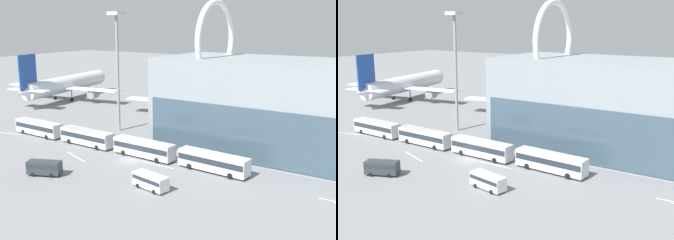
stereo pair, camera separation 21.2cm
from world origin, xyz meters
TOP-DOWN VIEW (x-y plane):
  - ground_plane at (0.00, 0.00)m, footprint 440.00×440.00m
  - airliner_at_gate_near at (-54.89, 36.12)m, footprint 40.39×43.37m
  - airliner_at_gate_far at (-3.49, 38.27)m, footprint 46.95×43.96m
  - shuttle_bus_0 at (-27.37, 2.63)m, footprint 12.67×2.97m
  - shuttle_bus_1 at (-13.11, 2.78)m, footprint 12.69×3.03m
  - shuttle_bus_2 at (1.16, 2.85)m, footprint 12.70×3.12m
  - shuttle_bus_3 at (15.43, 2.97)m, footprint 12.75×3.42m
  - service_van_foreground at (11.03, -8.83)m, footprint 6.26×3.11m
  - service_van_crossing at (-6.92, -13.51)m, footprint 5.81×4.11m
  - floodlight_mast at (-15.38, 15.69)m, footprint 2.91×2.91m
  - lane_stripe_1 at (-9.65, -3.80)m, footprint 7.26×2.85m
  - lane_stripe_3 at (-33.63, 0.24)m, footprint 6.67×2.07m
  - lane_stripe_4 at (-36.51, 5.20)m, footprint 9.27×2.97m
  - lane_stripe_5 at (5.63, 0.72)m, footprint 6.75×0.37m

SIDE VIEW (x-z plane):
  - ground_plane at x=0.00m, z-range 0.00..0.00m
  - lane_stripe_1 at x=-9.65m, z-range 0.00..0.01m
  - lane_stripe_3 at x=-33.63m, z-range 0.00..0.01m
  - lane_stripe_4 at x=-36.51m, z-range 0.00..0.01m
  - lane_stripe_5 at x=5.63m, z-range 0.00..0.01m
  - service_van_foreground at x=11.03m, z-range 0.21..2.57m
  - service_van_crossing at x=-6.92m, z-range 0.21..2.61m
  - shuttle_bus_0 at x=-27.37m, z-range 0.29..3.52m
  - shuttle_bus_1 at x=-13.11m, z-range 0.29..3.52m
  - shuttle_bus_2 at x=1.16m, z-range 0.29..3.52m
  - shuttle_bus_3 at x=15.43m, z-range 0.29..3.52m
  - airliner_at_gate_far at x=-3.49m, z-range -2.91..12.51m
  - airliner_at_gate_near at x=-54.89m, z-range -2.72..12.89m
  - floodlight_mast at x=-15.38m, z-range 4.56..31.20m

